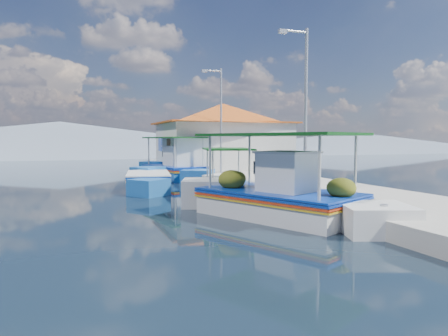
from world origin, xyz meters
name	(u,v)px	position (x,y,z in m)	size (l,w,h in m)	color
ground	(205,224)	(0.00, 0.00, 0.00)	(160.00, 160.00, 0.00)	black
quay	(283,185)	(5.90, 6.00, 0.25)	(5.00, 44.00, 0.50)	#A29F97
bollards	(249,180)	(3.80, 5.25, 0.65)	(0.20, 17.20, 0.30)	#A5A8AD
main_caique	(278,199)	(2.51, 0.20, 0.56)	(4.93, 8.06, 2.92)	white
caique_green_canopy	(226,189)	(2.49, 4.76, 0.34)	(2.81, 5.99, 2.31)	white
caique_blue_hull	(148,182)	(-0.04, 8.98, 0.33)	(2.76, 6.73, 1.21)	#1C5CA9
caique_far	(175,170)	(2.52, 13.71, 0.53)	(3.57, 8.06, 2.89)	#1C5CA9
harbor_building	(223,135)	(6.20, 15.00, 2.78)	(10.49, 10.49, 4.40)	white
lamp_post_near	(304,101)	(4.51, 2.00, 3.85)	(1.21, 0.14, 6.00)	#A5A8AD
lamp_post_far	(220,115)	(4.51, 11.00, 3.85)	(1.21, 0.14, 6.00)	#A5A8AD
mountain_ridge	(136,142)	(6.54, 56.00, 2.04)	(171.40, 96.00, 5.50)	slate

